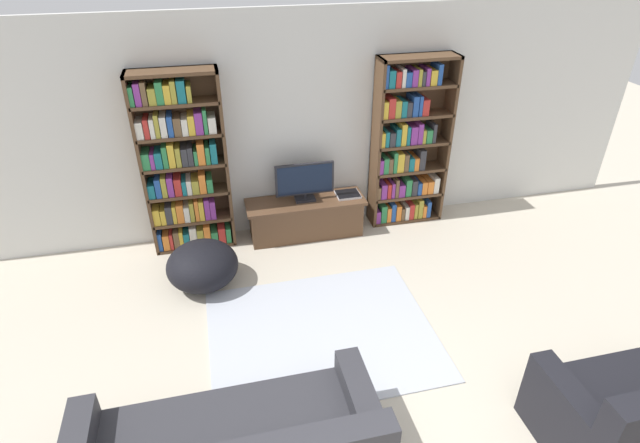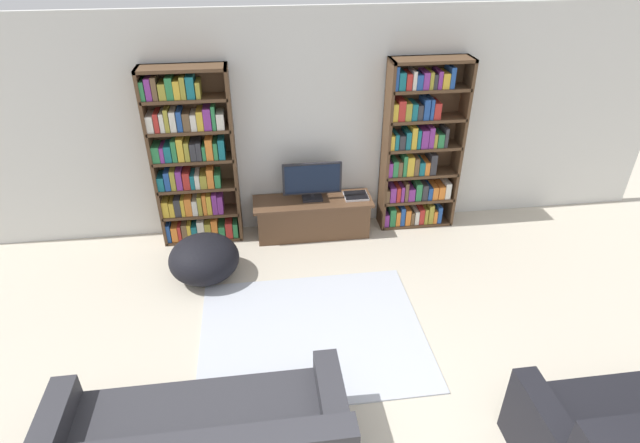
# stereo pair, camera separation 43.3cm
# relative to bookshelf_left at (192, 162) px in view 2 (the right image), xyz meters

# --- Properties ---
(wall_back) EXTENTS (8.80, 0.06, 2.60)m
(wall_back) POSITION_rel_bookshelf_left_xyz_m (1.31, 0.18, 0.30)
(wall_back) COLOR silver
(wall_back) RESTS_ON ground_plane
(bookshelf_left) EXTENTS (0.93, 0.30, 2.07)m
(bookshelf_left) POSITION_rel_bookshelf_left_xyz_m (0.00, 0.00, 0.00)
(bookshelf_left) COLOR #513823
(bookshelf_left) RESTS_ON ground_plane
(bookshelf_right) EXTENTS (0.93, 0.30, 2.07)m
(bookshelf_right) POSITION_rel_bookshelf_left_xyz_m (2.64, 0.00, -0.01)
(bookshelf_right) COLOR #513823
(bookshelf_right) RESTS_ON ground_plane
(tv_stand) EXTENTS (1.43, 0.45, 0.47)m
(tv_stand) POSITION_rel_bookshelf_left_xyz_m (1.35, -0.10, -0.77)
(tv_stand) COLOR brown
(tv_stand) RESTS_ON ground_plane
(television) EXTENTS (0.70, 0.16, 0.47)m
(television) POSITION_rel_bookshelf_left_xyz_m (1.35, -0.08, -0.28)
(television) COLOR black
(television) RESTS_ON tv_stand
(laptop) EXTENTS (0.29, 0.24, 0.03)m
(laptop) POSITION_rel_bookshelf_left_xyz_m (1.88, -0.09, -0.52)
(laptop) COLOR silver
(laptop) RESTS_ON tv_stand
(area_rug) EXTENTS (2.09, 1.69, 0.02)m
(area_rug) POSITION_rel_bookshelf_left_xyz_m (1.13, -1.85, -1.00)
(area_rug) COLOR #B2B7C1
(area_rug) RESTS_ON ground_plane
(beanbag_ottoman) EXTENTS (0.75, 0.75, 0.48)m
(beanbag_ottoman) POSITION_rel_bookshelf_left_xyz_m (0.09, -0.82, -0.77)
(beanbag_ottoman) COLOR black
(beanbag_ottoman) RESTS_ON ground_plane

